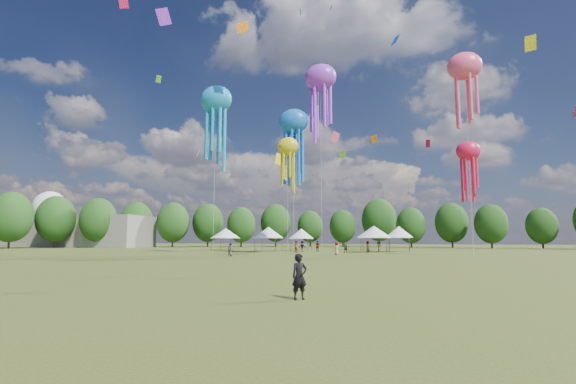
# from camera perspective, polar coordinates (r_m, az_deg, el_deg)

# --- Properties ---
(ground) EXTENTS (300.00, 300.00, 0.00)m
(ground) POSITION_cam_1_polar(r_m,az_deg,el_deg) (20.26, -18.59, -12.48)
(ground) COLOR #384416
(ground) RESTS_ON ground
(observer_main) EXTENTS (0.72, 0.69, 1.65)m
(observer_main) POSITION_cam_1_polar(r_m,az_deg,el_deg) (15.07, 1.63, -11.81)
(observer_main) COLOR black
(observer_main) RESTS_ON ground
(spectator_near) EXTENTS (0.96, 0.86, 1.61)m
(spectator_near) POSITION_cam_1_polar(r_m,az_deg,el_deg) (52.38, -8.13, -8.04)
(spectator_near) COLOR gray
(spectator_near) RESTS_ON ground
(spectators_far) EXTENTS (12.82, 21.49, 1.81)m
(spectators_far) POSITION_cam_1_polar(r_m,az_deg,el_deg) (66.69, 6.75, -7.67)
(spectators_far) COLOR gray
(spectators_far) RESTS_ON ground
(festival_tents) EXTENTS (37.59, 10.10, 4.34)m
(festival_tents) POSITION_cam_1_polar(r_m,az_deg,el_deg) (72.31, 2.83, -5.73)
(festival_tents) COLOR #47474C
(festival_tents) RESTS_ON ground
(show_kites) EXTENTS (42.21, 21.64, 31.71)m
(show_kites) POSITION_cam_1_polar(r_m,az_deg,el_deg) (62.17, 7.30, 11.63)
(show_kites) COLOR blue
(show_kites) RESTS_ON ground
(small_kites) EXTENTS (71.85, 60.07, 42.85)m
(small_kites) POSITION_cam_1_polar(r_m,az_deg,el_deg) (67.46, 3.61, 18.05)
(small_kites) COLOR blue
(small_kites) RESTS_ON ground
(treeline) EXTENTS (201.57, 95.24, 13.43)m
(treeline) POSITION_cam_1_polar(r_m,az_deg,el_deg) (80.75, 4.98, -3.47)
(treeline) COLOR #38281C
(treeline) RESTS_ON ground
(hangar) EXTENTS (40.00, 12.00, 8.00)m
(hangar) POSITION_cam_1_polar(r_m,az_deg,el_deg) (121.67, -27.50, -4.99)
(hangar) COLOR gray
(hangar) RESTS_ON ground
(radome) EXTENTS (9.00, 9.00, 16.00)m
(radome) POSITION_cam_1_polar(r_m,az_deg,el_deg) (137.41, -30.53, -2.42)
(radome) COLOR white
(radome) RESTS_ON ground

